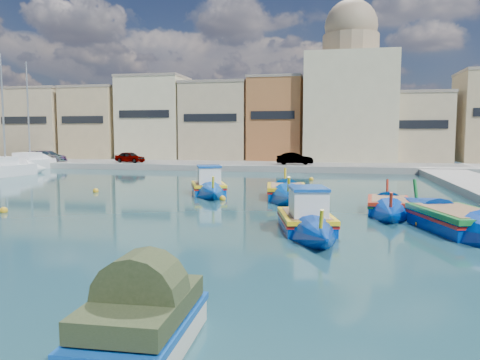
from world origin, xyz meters
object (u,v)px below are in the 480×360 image
(church_block, at_px, (350,93))
(yacht_midnorth, at_px, (18,170))
(luzzu_turquoise_cabin, at_px, (306,222))
(yacht_north, at_px, (39,164))
(luzzu_blue_cabin, at_px, (209,188))
(luzzu_blue_south, at_px, (458,223))
(tender_near, at_px, (142,324))
(luzzu_cyan_mid, at_px, (388,207))
(luzzu_green, at_px, (287,193))

(church_block, relative_size, yacht_midnorth, 1.68)
(luzzu_turquoise_cabin, height_order, yacht_north, yacht_north)
(luzzu_blue_cabin, distance_m, luzzu_blue_south, 15.11)
(luzzu_blue_cabin, relative_size, tender_near, 2.57)
(luzzu_blue_cabin, bearing_deg, tender_near, -77.57)
(luzzu_cyan_mid, bearing_deg, luzzu_turquoise_cabin, -125.66)
(luzzu_green, bearing_deg, yacht_midnorth, 157.65)
(luzzu_turquoise_cabin, distance_m, yacht_north, 40.19)
(luzzu_blue_cabin, height_order, yacht_midnorth, yacht_midnorth)
(luzzu_green, bearing_deg, yacht_north, 147.75)
(luzzu_blue_cabin, distance_m, luzzu_green, 5.04)
(yacht_midnorth, bearing_deg, luzzu_blue_south, -29.12)
(luzzu_green, distance_m, tender_near, 19.43)
(luzzu_turquoise_cabin, bearing_deg, church_block, 86.40)
(church_block, relative_size, luzzu_turquoise_cabin, 2.27)
(luzzu_blue_cabin, distance_m, tender_near, 20.95)
(church_block, xyz_separation_m, luzzu_blue_cabin, (-9.04, -28.91, -8.08))
(tender_near, distance_m, yacht_midnorth, 38.86)
(luzzu_green, height_order, tender_near, luzzu_green)
(luzzu_turquoise_cabin, bearing_deg, luzzu_blue_south, 10.16)
(tender_near, bearing_deg, luzzu_turquoise_cabin, 78.86)
(luzzu_turquoise_cabin, relative_size, yacht_north, 0.71)
(luzzu_cyan_mid, height_order, luzzu_blue_south, luzzu_blue_south)
(tender_near, xyz_separation_m, yacht_north, (-27.94, 37.32, 0.02))
(luzzu_green, height_order, yacht_midnorth, yacht_midnorth)
(church_block, height_order, tender_near, church_block)
(luzzu_turquoise_cabin, bearing_deg, yacht_north, 138.37)
(luzzu_blue_cabin, bearing_deg, luzzu_blue_south, -35.70)
(luzzu_green, bearing_deg, luzzu_blue_south, -46.69)
(luzzu_turquoise_cabin, bearing_deg, luzzu_cyan_mid, 54.34)
(luzzu_green, bearing_deg, tender_near, -91.24)
(yacht_north, bearing_deg, luzzu_cyan_mid, -32.96)
(yacht_north, bearing_deg, tender_near, -53.18)
(luzzu_turquoise_cabin, height_order, luzzu_cyan_mid, luzzu_turquoise_cabin)
(luzzu_cyan_mid, bearing_deg, luzzu_blue_cabin, 154.17)
(luzzu_cyan_mid, distance_m, luzzu_blue_south, 4.45)
(luzzu_turquoise_cabin, relative_size, luzzu_green, 0.99)
(luzzu_turquoise_cabin, xyz_separation_m, tender_near, (-2.09, -10.63, 0.13))
(church_block, xyz_separation_m, yacht_north, (-32.47, -12.05, -7.94))
(luzzu_turquoise_cabin, height_order, luzzu_blue_south, luzzu_turquoise_cabin)
(luzzu_blue_cabin, xyz_separation_m, luzzu_blue_south, (12.27, -8.82, -0.03))
(luzzu_cyan_mid, height_order, tender_near, luzzu_cyan_mid)
(luzzu_blue_south, distance_m, yacht_north, 43.98)
(luzzu_cyan_mid, bearing_deg, yacht_north, 147.04)
(yacht_north, bearing_deg, luzzu_green, -32.25)
(luzzu_turquoise_cabin, height_order, tender_near, luzzu_turquoise_cabin)
(luzzu_turquoise_cabin, distance_m, luzzu_blue_south, 5.76)
(tender_near, bearing_deg, luzzu_cyan_mid, 70.11)
(church_block, relative_size, luzzu_green, 2.25)
(luzzu_blue_south, bearing_deg, church_block, 94.90)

